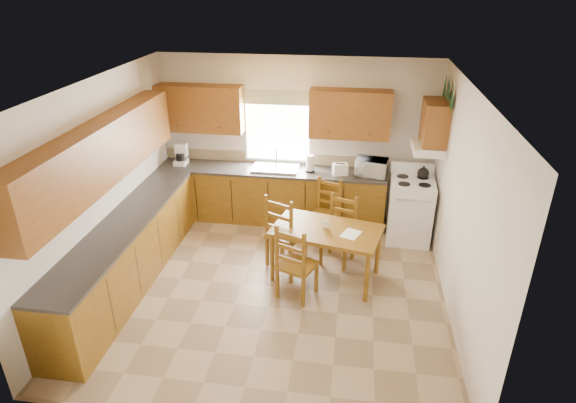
# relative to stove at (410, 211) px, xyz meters

# --- Properties ---
(floor) EXTENTS (4.50, 4.50, 0.00)m
(floor) POSITION_rel_stove_xyz_m (-1.88, -1.60, -0.49)
(floor) COLOR #9E8466
(floor) RESTS_ON ground
(ceiling) EXTENTS (4.50, 4.50, 0.00)m
(ceiling) POSITION_rel_stove_xyz_m (-1.88, -1.60, 2.21)
(ceiling) COLOR olive
(ceiling) RESTS_ON floor
(wall_left) EXTENTS (4.50, 4.50, 0.00)m
(wall_left) POSITION_rel_stove_xyz_m (-4.13, -1.60, 0.86)
(wall_left) COLOR silver
(wall_left) RESTS_ON floor
(wall_right) EXTENTS (4.50, 4.50, 0.00)m
(wall_right) POSITION_rel_stove_xyz_m (0.37, -1.60, 0.86)
(wall_right) COLOR silver
(wall_right) RESTS_ON floor
(wall_back) EXTENTS (4.50, 4.50, 0.00)m
(wall_back) POSITION_rel_stove_xyz_m (-1.88, 0.65, 0.86)
(wall_back) COLOR silver
(wall_back) RESTS_ON floor
(wall_front) EXTENTS (4.50, 4.50, 0.00)m
(wall_front) POSITION_rel_stove_xyz_m (-1.88, -3.85, 0.86)
(wall_front) COLOR silver
(wall_front) RESTS_ON floor
(lower_cab_back) EXTENTS (3.75, 0.60, 0.88)m
(lower_cab_back) POSITION_rel_stove_xyz_m (-2.25, 0.35, -0.05)
(lower_cab_back) COLOR brown
(lower_cab_back) RESTS_ON floor
(lower_cab_left) EXTENTS (0.60, 3.60, 0.88)m
(lower_cab_left) POSITION_rel_stove_xyz_m (-3.83, -1.75, -0.05)
(lower_cab_left) COLOR brown
(lower_cab_left) RESTS_ON floor
(counter_back) EXTENTS (3.75, 0.63, 0.04)m
(counter_back) POSITION_rel_stove_xyz_m (-2.25, 0.35, 0.41)
(counter_back) COLOR #373331
(counter_back) RESTS_ON lower_cab_back
(counter_left) EXTENTS (0.63, 3.60, 0.04)m
(counter_left) POSITION_rel_stove_xyz_m (-3.83, -1.75, 0.41)
(counter_left) COLOR #373331
(counter_left) RESTS_ON lower_cab_left
(backsplash) EXTENTS (3.75, 0.01, 0.18)m
(backsplash) POSITION_rel_stove_xyz_m (-2.25, 0.64, 0.52)
(backsplash) COLOR #8A7B5A
(backsplash) RESTS_ON counter_back
(upper_cab_back_left) EXTENTS (1.41, 0.33, 0.75)m
(upper_cab_back_left) POSITION_rel_stove_xyz_m (-3.43, 0.48, 1.37)
(upper_cab_back_left) COLOR brown
(upper_cab_back_left) RESTS_ON wall_back
(upper_cab_back_right) EXTENTS (1.25, 0.33, 0.75)m
(upper_cab_back_right) POSITION_rel_stove_xyz_m (-1.02, 0.48, 1.37)
(upper_cab_back_right) COLOR brown
(upper_cab_back_right) RESTS_ON wall_back
(upper_cab_left) EXTENTS (0.33, 3.60, 0.75)m
(upper_cab_left) POSITION_rel_stove_xyz_m (-3.96, -1.75, 1.37)
(upper_cab_left) COLOR brown
(upper_cab_left) RESTS_ON wall_left
(upper_cab_stove) EXTENTS (0.33, 0.62, 0.62)m
(upper_cab_stove) POSITION_rel_stove_xyz_m (0.20, 0.05, 1.41)
(upper_cab_stove) COLOR brown
(upper_cab_stove) RESTS_ON wall_right
(range_hood) EXTENTS (0.44, 0.62, 0.12)m
(range_hood) POSITION_rel_stove_xyz_m (0.15, 0.05, 1.03)
(range_hood) COLOR white
(range_hood) RESTS_ON wall_right
(window_frame) EXTENTS (1.13, 0.02, 1.18)m
(window_frame) POSITION_rel_stove_xyz_m (-2.18, 0.62, 1.06)
(window_frame) COLOR white
(window_frame) RESTS_ON wall_back
(window_pane) EXTENTS (1.05, 0.01, 1.10)m
(window_pane) POSITION_rel_stove_xyz_m (-2.18, 0.61, 1.06)
(window_pane) COLOR white
(window_pane) RESTS_ON wall_back
(window_valance) EXTENTS (1.19, 0.01, 0.24)m
(window_valance) POSITION_rel_stove_xyz_m (-2.18, 0.59, 1.56)
(window_valance) COLOR #526F42
(window_valance) RESTS_ON wall_back
(sink_basin) EXTENTS (0.75, 0.45, 0.04)m
(sink_basin) POSITION_rel_stove_xyz_m (-2.18, 0.35, 0.45)
(sink_basin) COLOR silver
(sink_basin) RESTS_ON counter_back
(pine_decal_a) EXTENTS (0.22, 0.22, 0.36)m
(pine_decal_a) POSITION_rel_stove_xyz_m (0.33, -0.27, 1.89)
(pine_decal_a) COLOR #184324
(pine_decal_a) RESTS_ON wall_right
(pine_decal_b) EXTENTS (0.22, 0.22, 0.36)m
(pine_decal_b) POSITION_rel_stove_xyz_m (0.33, 0.05, 1.93)
(pine_decal_b) COLOR #184324
(pine_decal_b) RESTS_ON wall_right
(pine_decal_c) EXTENTS (0.22, 0.22, 0.36)m
(pine_decal_c) POSITION_rel_stove_xyz_m (0.33, 0.37, 1.89)
(pine_decal_c) COLOR #184324
(pine_decal_c) RESTS_ON wall_right
(stove) EXTENTS (0.69, 0.71, 0.98)m
(stove) POSITION_rel_stove_xyz_m (0.00, 0.00, 0.00)
(stove) COLOR white
(stove) RESTS_ON floor
(coffeemaker) EXTENTS (0.23, 0.27, 0.36)m
(coffeemaker) POSITION_rel_stove_xyz_m (-3.79, 0.35, 0.61)
(coffeemaker) COLOR white
(coffeemaker) RESTS_ON counter_back
(paper_towel) EXTENTS (0.12, 0.12, 0.27)m
(paper_towel) POSITION_rel_stove_xyz_m (-1.61, 0.35, 0.57)
(paper_towel) COLOR white
(paper_towel) RESTS_ON counter_back
(toaster) EXTENTS (0.26, 0.20, 0.19)m
(toaster) POSITION_rel_stove_xyz_m (-1.12, 0.27, 0.52)
(toaster) COLOR white
(toaster) RESTS_ON counter_back
(microwave) EXTENTS (0.50, 0.40, 0.27)m
(microwave) POSITION_rel_stove_xyz_m (-0.63, 0.32, 0.57)
(microwave) COLOR white
(microwave) RESTS_ON counter_back
(dining_table) EXTENTS (1.56, 1.10, 0.76)m
(dining_table) POSITION_rel_stove_xyz_m (-1.22, -1.26, -0.11)
(dining_table) COLOR brown
(dining_table) RESTS_ON floor
(chair_near_left) EXTENTS (0.61, 0.60, 1.11)m
(chair_near_left) POSITION_rel_stove_xyz_m (-1.80, -0.99, 0.07)
(chair_near_left) COLOR brown
(chair_near_left) RESTS_ON floor
(chair_near_right) EXTENTS (0.57, 0.56, 1.05)m
(chair_near_right) POSITION_rel_stove_xyz_m (-1.55, -1.72, 0.04)
(chair_near_right) COLOR brown
(chair_near_right) RESTS_ON floor
(chair_far_left) EXTENTS (0.52, 0.51, 0.98)m
(chair_far_left) POSITION_rel_stove_xyz_m (-1.31, -0.23, 0.00)
(chair_far_left) COLOR brown
(chair_far_left) RESTS_ON floor
(chair_far_right) EXTENTS (0.53, 0.52, 1.00)m
(chair_far_right) POSITION_rel_stove_xyz_m (-1.07, -0.85, 0.01)
(chair_far_right) COLOR brown
(chair_far_right) RESTS_ON floor
(table_paper) EXTENTS (0.30, 0.34, 0.00)m
(table_paper) POSITION_rel_stove_xyz_m (-0.89, -1.36, 0.27)
(table_paper) COLOR white
(table_paper) RESTS_ON dining_table
(table_card) EXTENTS (0.09, 0.03, 0.11)m
(table_card) POSITION_rel_stove_xyz_m (-1.23, -1.24, 0.33)
(table_card) COLOR white
(table_card) RESTS_ON dining_table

